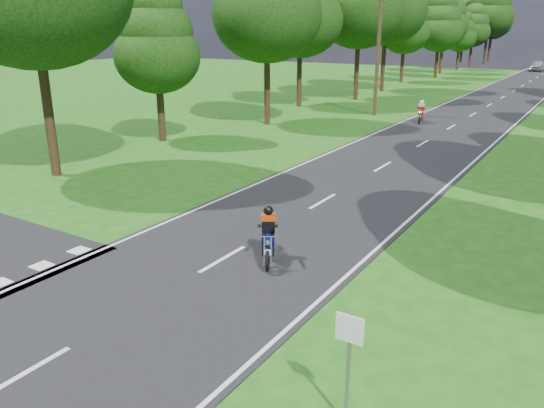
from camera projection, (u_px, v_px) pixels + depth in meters
The scene contains 8 objects.
ground at pixel (173, 289), 12.85m from camera, with size 160.00×160.00×0.00m, color #1B5012.
main_road at pixel (514, 91), 53.00m from camera, with size 7.00×140.00×0.02m, color black.
road_markings at pixel (509, 93), 51.56m from camera, with size 7.40×140.00×0.01m.
telegraph_pole at pixel (378, 57), 37.08m from camera, with size 1.20×0.26×8.00m.
road_sign at pixel (349, 352), 8.03m from camera, with size 0.45×0.07×2.00m.
rider_near_blue at pixel (268, 234), 14.23m from camera, with size 0.59×1.76×1.47m, color #0E119A, non-canonical shape.
rider_far_red at pixel (421, 112), 35.04m from camera, with size 0.58×1.75×1.46m, color #96220B, non-canonical shape.
distant_car at pixel (539, 66), 77.21m from camera, with size 1.82×4.52×1.54m, color #B2B5B9.
Camera 1 is at (8.19, -8.48, 6.01)m, focal length 35.00 mm.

